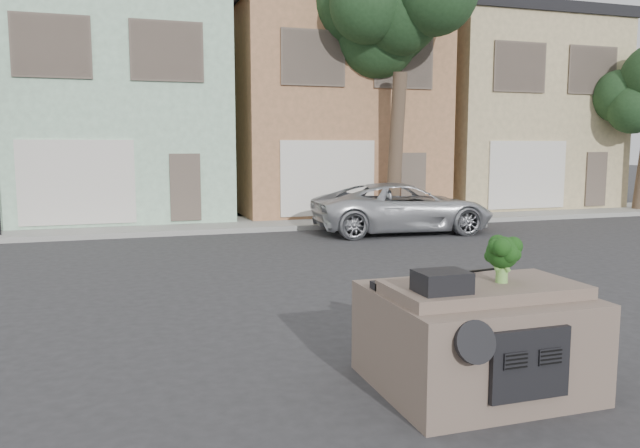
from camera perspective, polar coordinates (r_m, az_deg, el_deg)
ground_plane at (r=9.43m, az=4.07°, el=-8.10°), size 120.00×120.00×0.00m
sidewalk at (r=19.39m, az=-7.59°, el=-0.02°), size 40.00×3.00×0.15m
townhouse_mint at (r=22.97m, az=-18.35°, el=10.05°), size 7.20×8.20×7.55m
townhouse_tan at (r=24.13m, az=0.05°, el=10.25°), size 7.20×8.20×7.55m
townhouse_beige at (r=27.39m, az=15.37°, el=9.63°), size 7.20×8.20×7.55m
silver_pickup at (r=18.07m, az=7.55°, el=-0.78°), size 5.30×2.74×1.43m
tree_near at (r=20.16m, az=7.04°, el=12.16°), size 4.40×4.00×8.50m
car_dashboard at (r=6.70m, az=13.88°, el=-9.71°), size 2.00×1.80×1.12m
instrument_hump at (r=5.95m, az=11.07°, el=-5.19°), size 0.48×0.38×0.20m
wiper_arm at (r=7.02m, az=14.34°, el=-4.15°), size 0.69×0.15×0.02m
broccoli at (r=6.48m, az=16.33°, el=-3.09°), size 0.54×0.54×0.48m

